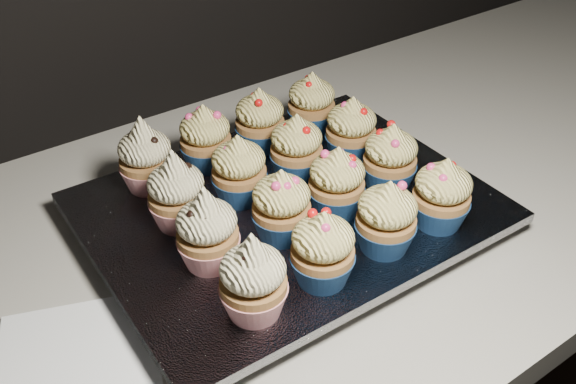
% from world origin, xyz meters
% --- Properties ---
extents(worktop, '(2.44, 0.64, 0.04)m').
position_xyz_m(worktop, '(0.00, 1.70, 0.88)').
color(worktop, beige).
rests_on(worktop, cabinet).
extents(napkin, '(0.19, 0.19, 0.00)m').
position_xyz_m(napkin, '(-0.21, 1.62, 0.90)').
color(napkin, white).
rests_on(napkin, worktop).
extents(baking_tray, '(0.41, 0.31, 0.02)m').
position_xyz_m(baking_tray, '(0.07, 1.67, 0.91)').
color(baking_tray, black).
rests_on(baking_tray, worktop).
extents(foil_lining, '(0.44, 0.35, 0.01)m').
position_xyz_m(foil_lining, '(0.07, 1.67, 0.93)').
color(foil_lining, silver).
rests_on(foil_lining, baking_tray).
extents(cupcake_0, '(0.06, 0.06, 0.10)m').
position_xyz_m(cupcake_0, '(-0.05, 1.56, 0.97)').
color(cupcake_0, red).
rests_on(cupcake_0, foil_lining).
extents(cupcake_1, '(0.06, 0.06, 0.08)m').
position_xyz_m(cupcake_1, '(0.02, 1.55, 0.97)').
color(cupcake_1, navy).
rests_on(cupcake_1, foil_lining).
extents(cupcake_2, '(0.06, 0.06, 0.08)m').
position_xyz_m(cupcake_2, '(0.10, 1.55, 0.97)').
color(cupcake_2, navy).
rests_on(cupcake_2, foil_lining).
extents(cupcake_3, '(0.06, 0.06, 0.08)m').
position_xyz_m(cupcake_3, '(0.18, 1.55, 0.97)').
color(cupcake_3, navy).
rests_on(cupcake_3, foil_lining).
extents(cupcake_4, '(0.06, 0.06, 0.10)m').
position_xyz_m(cupcake_4, '(-0.05, 1.64, 0.97)').
color(cupcake_4, red).
rests_on(cupcake_4, foil_lining).
extents(cupcake_5, '(0.06, 0.06, 0.08)m').
position_xyz_m(cupcake_5, '(0.03, 1.63, 0.97)').
color(cupcake_5, navy).
rests_on(cupcake_5, foil_lining).
extents(cupcake_6, '(0.06, 0.06, 0.08)m').
position_xyz_m(cupcake_6, '(0.10, 1.63, 0.97)').
color(cupcake_6, navy).
rests_on(cupcake_6, foil_lining).
extents(cupcake_7, '(0.06, 0.06, 0.08)m').
position_xyz_m(cupcake_7, '(0.18, 1.63, 0.97)').
color(cupcake_7, navy).
rests_on(cupcake_7, foil_lining).
extents(cupcake_8, '(0.06, 0.06, 0.10)m').
position_xyz_m(cupcake_8, '(-0.05, 1.71, 0.97)').
color(cupcake_8, red).
rests_on(cupcake_8, foil_lining).
extents(cupcake_9, '(0.06, 0.06, 0.08)m').
position_xyz_m(cupcake_9, '(0.03, 1.71, 0.97)').
color(cupcake_9, navy).
rests_on(cupcake_9, foil_lining).
extents(cupcake_10, '(0.06, 0.06, 0.08)m').
position_xyz_m(cupcake_10, '(0.11, 1.71, 0.97)').
color(cupcake_10, navy).
rests_on(cupcake_10, foil_lining).
extents(cupcake_11, '(0.06, 0.06, 0.08)m').
position_xyz_m(cupcake_11, '(0.18, 1.71, 0.97)').
color(cupcake_11, navy).
rests_on(cupcake_11, foil_lining).
extents(cupcake_12, '(0.06, 0.06, 0.10)m').
position_xyz_m(cupcake_12, '(-0.05, 1.79, 0.97)').
color(cupcake_12, red).
rests_on(cupcake_12, foil_lining).
extents(cupcake_13, '(0.06, 0.06, 0.08)m').
position_xyz_m(cupcake_13, '(0.03, 1.79, 0.97)').
color(cupcake_13, navy).
rests_on(cupcake_13, foil_lining).
extents(cupcake_14, '(0.06, 0.06, 0.08)m').
position_xyz_m(cupcake_14, '(0.11, 1.79, 0.97)').
color(cupcake_14, navy).
rests_on(cupcake_14, foil_lining).
extents(cupcake_15, '(0.06, 0.06, 0.08)m').
position_xyz_m(cupcake_15, '(0.18, 1.79, 0.97)').
color(cupcake_15, navy).
rests_on(cupcake_15, foil_lining).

